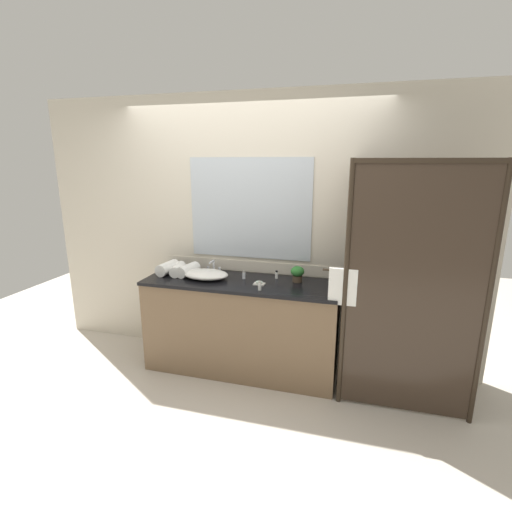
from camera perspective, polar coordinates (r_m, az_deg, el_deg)
ground_plane at (r=3.85m, az=-2.25°, el=-16.70°), size 8.00×8.00×0.00m
wall_back_with_mirror at (r=3.69m, az=-0.82°, el=3.75°), size 4.40×0.06×2.60m
vanity_cabinet at (r=3.64m, az=-2.27°, el=-10.53°), size 1.80×0.58×0.90m
shower_enclosure at (r=3.11m, az=19.52°, el=-4.35°), size 1.20×0.59×2.00m
sink_basin at (r=3.57m, az=-7.63°, el=-2.78°), size 0.43×0.29×0.08m
faucet at (r=3.74m, az=-6.48°, el=-1.91°), size 0.17×0.12×0.13m
potted_plant at (r=3.45m, az=6.31°, el=-2.59°), size 0.12×0.12×0.15m
soap_dish at (r=3.37m, az=0.49°, el=-4.14°), size 0.10×0.07×0.04m
amenity_bottle_shampoo at (r=3.53m, az=-1.86°, el=-2.93°), size 0.03×0.03×0.07m
amenity_bottle_conditioner at (r=3.54m, az=3.15°, el=-2.87°), size 0.03×0.03×0.08m
amenity_bottle_body_wash at (r=3.22m, az=0.56°, el=-4.58°), size 0.03×0.03×0.08m
rolled_towel_near_edge at (r=3.78m, az=-13.29°, el=-1.78°), size 0.14×0.27×0.12m
rolled_towel_middle at (r=3.73m, az=-11.79°, el=-1.99°), size 0.15×0.27×0.11m
rolled_towel_far_edge at (r=3.68m, az=-10.26°, el=-2.08°), size 0.16×0.26×0.11m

